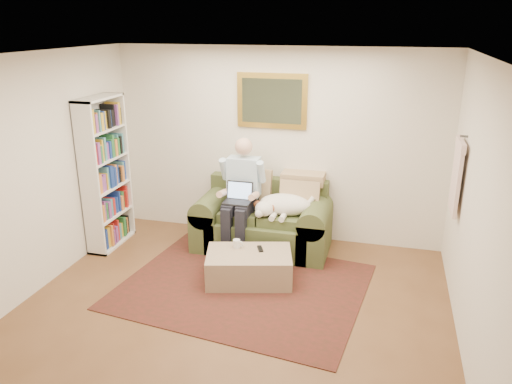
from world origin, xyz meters
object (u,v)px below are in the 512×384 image
at_px(seated_man, 240,197).
at_px(laptop, 238,197).
at_px(bookshelf, 105,174).
at_px(sofa, 263,226).
at_px(sleeping_dog, 285,205).
at_px(ottoman, 249,267).
at_px(coffee_mug, 237,244).

xyz_separation_m(seated_man, laptop, (0.00, -0.07, 0.04)).
bearing_deg(bookshelf, sofa, 11.73).
height_order(sofa, sleeping_dog, sofa).
bearing_deg(sofa, ottoman, -85.58).
height_order(sofa, seated_man, seated_man).
bearing_deg(seated_man, bookshelf, -171.64).
xyz_separation_m(coffee_mug, bookshelf, (-1.92, 0.40, 0.60)).
distance_m(laptop, sleeping_dog, 0.61).
relative_size(laptop, coffee_mug, 3.42).
distance_m(seated_man, sleeping_dog, 0.59).
xyz_separation_m(seated_man, bookshelf, (-1.76, -0.26, 0.26)).
height_order(laptop, ottoman, laptop).
bearing_deg(coffee_mug, sleeping_dog, 59.95).
height_order(laptop, sleeping_dog, laptop).
bearing_deg(coffee_mug, laptop, 104.58).
bearing_deg(seated_man, sofa, 31.45).
bearing_deg(sofa, bookshelf, -168.27).
distance_m(seated_man, coffee_mug, 0.76).
distance_m(sleeping_dog, coffee_mug, 0.89).
relative_size(laptop, sleeping_dog, 0.47).
bearing_deg(sleeping_dog, laptop, -166.36).
distance_m(ottoman, bookshelf, 2.31).
xyz_separation_m(laptop, ottoman, (0.34, -0.70, -0.60)).
height_order(sofa, bookshelf, bookshelf).
bearing_deg(sofa, seated_man, -148.55).
height_order(coffee_mug, bookshelf, bookshelf).
bearing_deg(seated_man, laptop, -90.00).
bearing_deg(coffee_mug, ottoman, -30.23).
distance_m(coffee_mug, bookshelf, 2.05).
relative_size(laptop, ottoman, 0.35).
distance_m(sofa, sleeping_dog, 0.49).
relative_size(sofa, laptop, 5.15).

